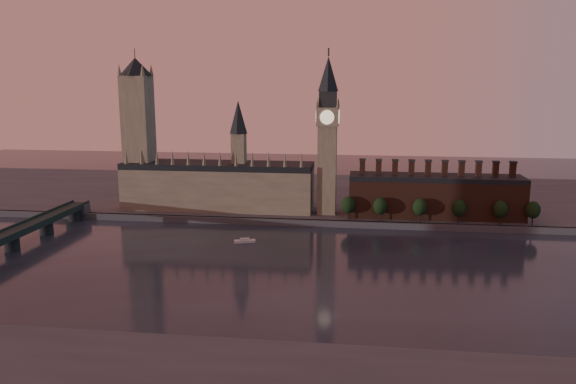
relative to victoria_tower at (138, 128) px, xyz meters
name	(u,v)px	position (x,y,z in m)	size (l,w,h in m)	color
ground	(292,273)	(120.00, -115.00, -59.09)	(900.00, 900.00, 0.00)	black
north_bank	(319,196)	(120.00, 63.04, -57.09)	(900.00, 182.00, 4.00)	#4C4C51
palace_of_westminster	(219,183)	(55.59, -0.09, -37.46)	(130.00, 30.30, 74.00)	gray
victoria_tower	(138,128)	(0.00, 0.00, 0.00)	(24.00, 24.00, 108.00)	gray
big_ben	(328,134)	(130.00, -5.00, -2.26)	(15.00, 15.00, 107.00)	gray
chimney_block	(435,196)	(200.00, -5.00, -41.27)	(110.00, 25.00, 37.00)	#49281C
embankment_tree_0	(348,205)	(144.58, -20.52, -45.62)	(8.60, 8.60, 14.88)	black
embankment_tree_1	(380,206)	(164.53, -21.41, -45.62)	(8.60, 8.60, 14.88)	black
embankment_tree_2	(420,207)	(188.94, -21.35, -45.62)	(8.60, 8.60, 14.88)	black
embankment_tree_3	(459,208)	(212.59, -20.78, -45.62)	(8.60, 8.60, 14.88)	black
embankment_tree_4	(500,209)	(237.23, -20.92, -45.62)	(8.60, 8.60, 14.88)	black
embankment_tree_5	(533,210)	(256.58, -20.83, -45.62)	(8.60, 8.60, 14.88)	black
river_boat	(245,241)	(87.12, -66.72, -58.16)	(12.60, 6.70, 2.42)	silver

